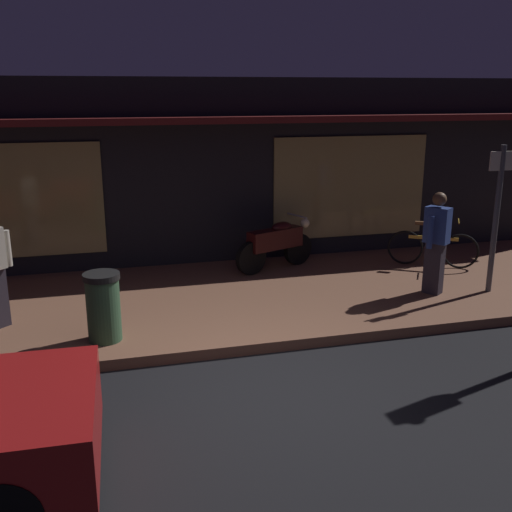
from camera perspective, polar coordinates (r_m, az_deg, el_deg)
ground_plane at (r=7.08m, az=0.58°, el=-12.88°), size 60.00×60.00×0.00m
sidewalk_slab at (r=9.73m, az=-4.12°, el=-4.28°), size 18.00×4.00×0.15m
storefront_building at (r=12.59m, az=-7.21°, el=8.32°), size 18.00×3.30×3.60m
motorcycle at (r=11.02m, az=1.97°, el=1.26°), size 1.62×0.82×0.97m
bicycle_parked at (r=11.69m, az=16.49°, el=0.74°), size 1.44×0.90×0.91m
person_bystander at (r=10.02m, az=16.82°, el=1.38°), size 0.55×0.44×1.67m
sign_post at (r=10.32m, az=22.01°, el=4.05°), size 0.44×0.09×2.40m
trash_bin at (r=8.13m, az=-14.37°, el=-4.70°), size 0.48×0.48×0.93m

